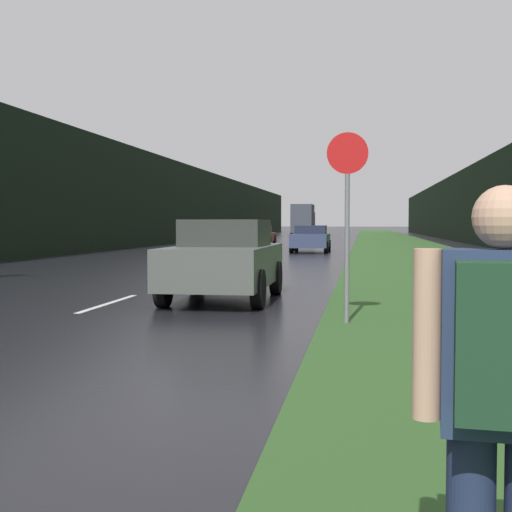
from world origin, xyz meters
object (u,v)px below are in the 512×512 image
(stop_sign, at_px, (347,211))
(car_passing_near, at_px, (225,260))
(car_passing_far, at_px, (311,239))
(car_oncoming, at_px, (258,235))
(hitchhiker_with_backpack, at_px, (503,403))
(delivery_truck, at_px, (303,220))

(stop_sign, height_order, car_passing_near, stop_sign)
(car_passing_far, height_order, car_oncoming, car_passing_far)
(hitchhiker_with_backpack, bearing_deg, delivery_truck, 101.08)
(hitchhiker_with_backpack, relative_size, delivery_truck, 0.24)
(car_oncoming, bearing_deg, car_passing_far, -65.61)
(car_oncoming, bearing_deg, stop_sign, -79.49)
(hitchhiker_with_backpack, relative_size, car_passing_far, 0.40)
(stop_sign, distance_m, hitchhiker_with_backpack, 8.30)
(car_passing_far, distance_m, car_oncoming, 9.76)
(hitchhiker_with_backpack, relative_size, car_oncoming, 0.38)
(car_oncoming, relative_size, delivery_truck, 0.62)
(car_passing_far, xyz_separation_m, delivery_truck, (-4.03, 43.80, 1.16))
(stop_sign, relative_size, car_oncoming, 0.66)
(hitchhiker_with_backpack, distance_m, car_passing_near, 11.62)
(delivery_truck, bearing_deg, car_passing_far, -84.74)
(car_passing_near, height_order, car_oncoming, car_passing_near)
(hitchhiker_with_backpack, distance_m, car_oncoming, 43.56)
(car_passing_far, bearing_deg, stop_sign, 95.34)
(car_oncoming, bearing_deg, car_passing_near, -82.77)
(car_passing_near, relative_size, delivery_truck, 0.60)
(hitchhiker_with_backpack, relative_size, car_passing_near, 0.39)
(car_passing_far, relative_size, delivery_truck, 0.59)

